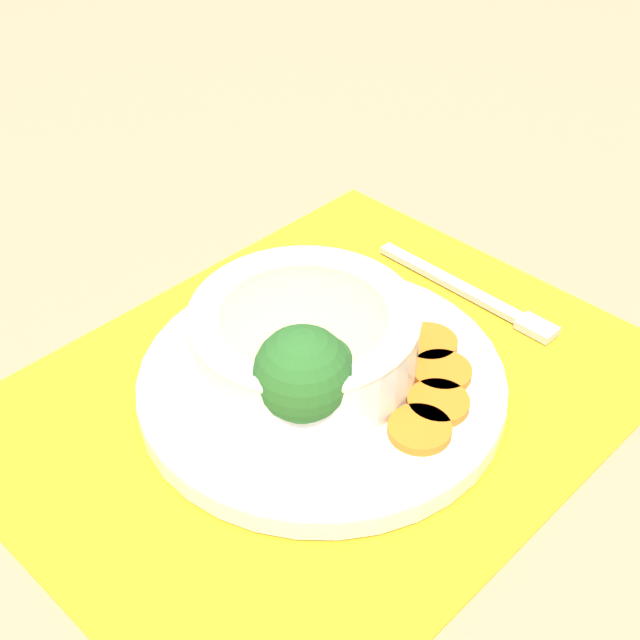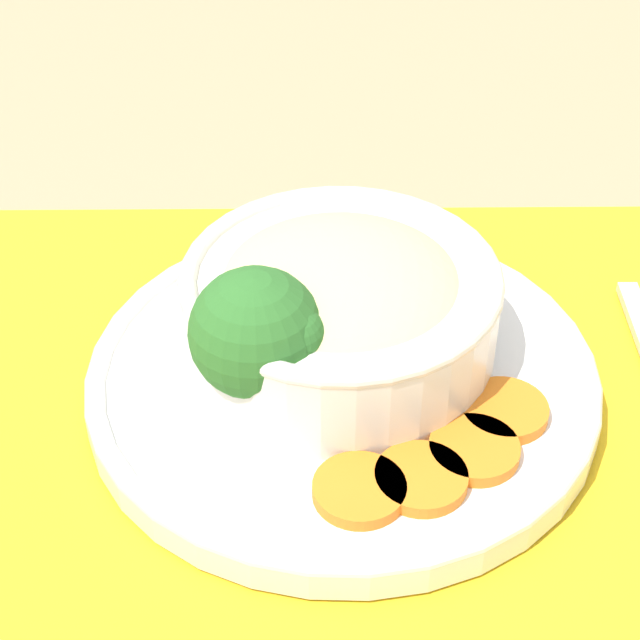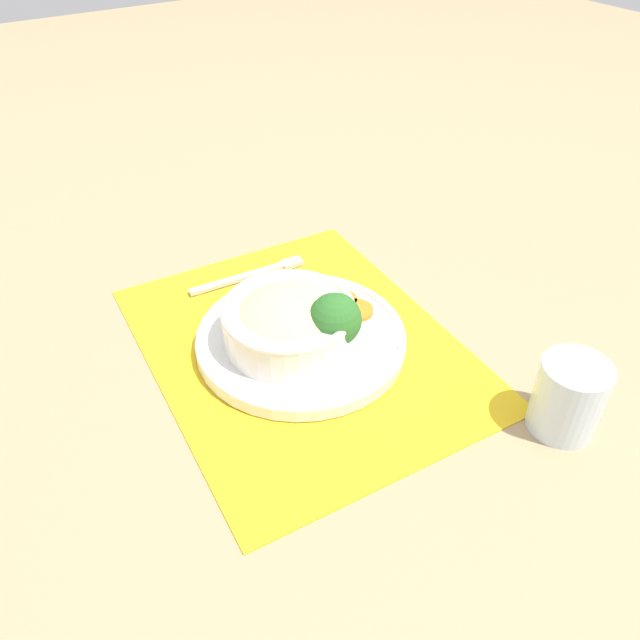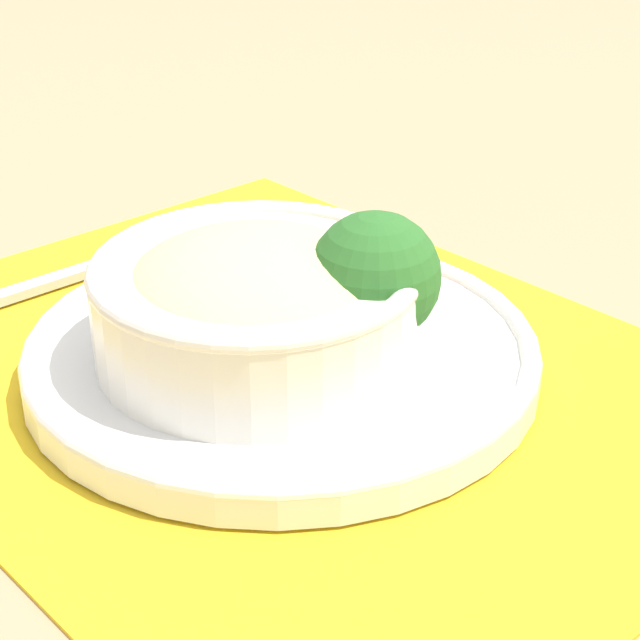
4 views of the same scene
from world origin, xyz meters
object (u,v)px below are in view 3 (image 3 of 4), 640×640
bowl (288,320)px  water_glass (567,400)px  fork (259,273)px  broccoli_floret (335,320)px

bowl → water_glass: 0.34m
bowl → water_glass: water_glass is taller
water_glass → fork: water_glass is taller
water_glass → fork: (-0.45, -0.15, -0.03)m
bowl → fork: (-0.17, 0.05, -0.05)m
broccoli_floret → fork: broccoli_floret is taller
broccoli_floret → water_glass: 0.28m
bowl → fork: size_ratio=0.93×
broccoli_floret → water_glass: (0.23, 0.16, -0.03)m
bowl → water_glass: bearing=35.2°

